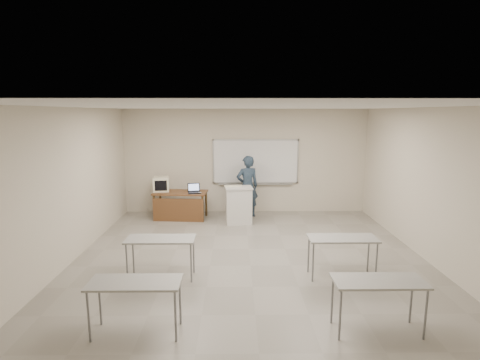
{
  "coord_description": "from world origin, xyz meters",
  "views": [
    {
      "loc": [
        -0.28,
        -6.77,
        2.9
      ],
      "look_at": [
        -0.17,
        2.2,
        1.27
      ],
      "focal_mm": 28.0,
      "sensor_mm": 36.0,
      "label": 1
    }
  ],
  "objects_px": {
    "instructor_desk": "(180,200)",
    "crt_monitor": "(161,184)",
    "podium": "(239,205)",
    "laptop": "(194,191)",
    "presenter": "(247,186)",
    "mouse": "(200,193)",
    "keyboard": "(233,186)",
    "whiteboard": "(256,162)"
  },
  "relations": [
    {
      "from": "crt_monitor",
      "to": "instructor_desk",
      "type": "bearing_deg",
      "value": -32.11
    },
    {
      "from": "instructor_desk",
      "to": "crt_monitor",
      "type": "xyz_separation_m",
      "value": [
        -0.55,
        0.24,
        0.4
      ]
    },
    {
      "from": "podium",
      "to": "presenter",
      "type": "xyz_separation_m",
      "value": [
        0.25,
        0.66,
        0.37
      ]
    },
    {
      "from": "instructor_desk",
      "to": "podium",
      "type": "height_order",
      "value": "podium"
    },
    {
      "from": "instructor_desk",
      "to": "crt_monitor",
      "type": "relative_size",
      "value": 3.03
    },
    {
      "from": "podium",
      "to": "presenter",
      "type": "bearing_deg",
      "value": 64.0
    },
    {
      "from": "whiteboard",
      "to": "laptop",
      "type": "distance_m",
      "value": 1.99
    },
    {
      "from": "podium",
      "to": "laptop",
      "type": "height_order",
      "value": "laptop"
    },
    {
      "from": "podium",
      "to": "mouse",
      "type": "height_order",
      "value": "podium"
    },
    {
      "from": "whiteboard",
      "to": "instructor_desk",
      "type": "bearing_deg",
      "value": -159.63
    },
    {
      "from": "laptop",
      "to": "podium",
      "type": "bearing_deg",
      "value": -27.99
    },
    {
      "from": "whiteboard",
      "to": "laptop",
      "type": "bearing_deg",
      "value": -155.02
    },
    {
      "from": "podium",
      "to": "laptop",
      "type": "relative_size",
      "value": 2.93
    },
    {
      "from": "podium",
      "to": "crt_monitor",
      "type": "xyz_separation_m",
      "value": [
        -2.15,
        0.62,
        0.45
      ]
    },
    {
      "from": "whiteboard",
      "to": "presenter",
      "type": "relative_size",
      "value": 1.44
    },
    {
      "from": "laptop",
      "to": "crt_monitor",
      "type": "bearing_deg",
      "value": 154.45
    },
    {
      "from": "presenter",
      "to": "mouse",
      "type": "bearing_deg",
      "value": 0.73
    },
    {
      "from": "podium",
      "to": "crt_monitor",
      "type": "bearing_deg",
      "value": 158.33
    },
    {
      "from": "podium",
      "to": "instructor_desk",
      "type": "bearing_deg",
      "value": 160.96
    },
    {
      "from": "whiteboard",
      "to": "laptop",
      "type": "height_order",
      "value": "whiteboard"
    },
    {
      "from": "podium",
      "to": "mouse",
      "type": "distance_m",
      "value": 1.13
    },
    {
      "from": "whiteboard",
      "to": "keyboard",
      "type": "height_order",
      "value": "whiteboard"
    },
    {
      "from": "keyboard",
      "to": "presenter",
      "type": "relative_size",
      "value": 0.27
    },
    {
      "from": "instructor_desk",
      "to": "crt_monitor",
      "type": "distance_m",
      "value": 0.72
    },
    {
      "from": "instructor_desk",
      "to": "laptop",
      "type": "xyz_separation_m",
      "value": [
        0.4,
        -0.01,
        0.26
      ]
    },
    {
      "from": "crt_monitor",
      "to": "presenter",
      "type": "height_order",
      "value": "presenter"
    },
    {
      "from": "keyboard",
      "to": "mouse",
      "type": "bearing_deg",
      "value": 157.44
    },
    {
      "from": "whiteboard",
      "to": "mouse",
      "type": "xyz_separation_m",
      "value": [
        -1.55,
        -0.87,
        -0.71
      ]
    },
    {
      "from": "podium",
      "to": "laptop",
      "type": "distance_m",
      "value": 1.29
    },
    {
      "from": "whiteboard",
      "to": "crt_monitor",
      "type": "xyz_separation_m",
      "value": [
        -2.65,
        -0.54,
        -0.54
      ]
    },
    {
      "from": "laptop",
      "to": "keyboard",
      "type": "relative_size",
      "value": 0.73
    },
    {
      "from": "laptop",
      "to": "presenter",
      "type": "bearing_deg",
      "value": 0.54
    },
    {
      "from": "keyboard",
      "to": "presenter",
      "type": "distance_m",
      "value": 0.71
    },
    {
      "from": "whiteboard",
      "to": "podium",
      "type": "height_order",
      "value": "whiteboard"
    },
    {
      "from": "mouse",
      "to": "presenter",
      "type": "relative_size",
      "value": 0.06
    },
    {
      "from": "laptop",
      "to": "keyboard",
      "type": "xyz_separation_m",
      "value": [
        1.05,
        -0.29,
        0.18
      ]
    },
    {
      "from": "podium",
      "to": "laptop",
      "type": "xyz_separation_m",
      "value": [
        -1.2,
        0.37,
        0.32
      ]
    },
    {
      "from": "instructor_desk",
      "to": "laptop",
      "type": "bearing_deg",
      "value": 2.83
    },
    {
      "from": "podium",
      "to": "mouse",
      "type": "bearing_deg",
      "value": 158.75
    },
    {
      "from": "mouse",
      "to": "keyboard",
      "type": "distance_m",
      "value": 0.95
    },
    {
      "from": "mouse",
      "to": "keyboard",
      "type": "xyz_separation_m",
      "value": [
        0.9,
        -0.21,
        0.22
      ]
    },
    {
      "from": "instructor_desk",
      "to": "podium",
      "type": "relative_size",
      "value": 1.47
    }
  ]
}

